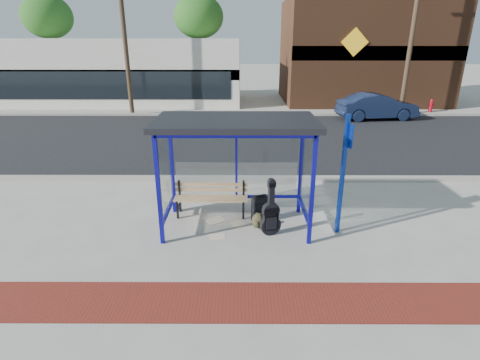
{
  "coord_description": "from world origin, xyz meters",
  "views": [
    {
      "loc": [
        0.12,
        -7.5,
        3.92
      ],
      "look_at": [
        0.09,
        0.2,
        1.03
      ],
      "focal_mm": 28.0,
      "sensor_mm": 36.0,
      "label": 1
    }
  ],
  "objects_px": {
    "bench": "(211,196)",
    "suitcase": "(260,209)",
    "fire_hydrant": "(431,105)",
    "guitar_bag": "(271,216)",
    "backpack": "(258,221)",
    "parked_car": "(377,106)"
  },
  "relations": [
    {
      "from": "suitcase",
      "to": "parked_car",
      "type": "xyz_separation_m",
      "value": [
        6.62,
        11.81,
        0.37
      ]
    },
    {
      "from": "bench",
      "to": "fire_hydrant",
      "type": "distance_m",
      "value": 17.85
    },
    {
      "from": "backpack",
      "to": "parked_car",
      "type": "height_order",
      "value": "parked_car"
    },
    {
      "from": "suitcase",
      "to": "guitar_bag",
      "type": "bearing_deg",
      "value": -96.9
    },
    {
      "from": "guitar_bag",
      "to": "backpack",
      "type": "xyz_separation_m",
      "value": [
        -0.26,
        0.32,
        -0.28
      ]
    },
    {
      "from": "guitar_bag",
      "to": "suitcase",
      "type": "relative_size",
      "value": 1.86
    },
    {
      "from": "guitar_bag",
      "to": "parked_car",
      "type": "relative_size",
      "value": 0.29
    },
    {
      "from": "suitcase",
      "to": "fire_hydrant",
      "type": "xyz_separation_m",
      "value": [
        10.47,
        13.89,
        0.11
      ]
    },
    {
      "from": "guitar_bag",
      "to": "backpack",
      "type": "relative_size",
      "value": 3.69
    },
    {
      "from": "backpack",
      "to": "parked_car",
      "type": "distance_m",
      "value": 13.87
    },
    {
      "from": "guitar_bag",
      "to": "parked_car",
      "type": "height_order",
      "value": "parked_car"
    },
    {
      "from": "guitar_bag",
      "to": "backpack",
      "type": "bearing_deg",
      "value": 112.37
    },
    {
      "from": "bench",
      "to": "parked_car",
      "type": "bearing_deg",
      "value": 56.86
    },
    {
      "from": "bench",
      "to": "fire_hydrant",
      "type": "height_order",
      "value": "bench"
    },
    {
      "from": "bench",
      "to": "parked_car",
      "type": "relative_size",
      "value": 0.42
    },
    {
      "from": "suitcase",
      "to": "parked_car",
      "type": "bearing_deg",
      "value": 38.11
    },
    {
      "from": "guitar_bag",
      "to": "backpack",
      "type": "height_order",
      "value": "guitar_bag"
    },
    {
      "from": "bench",
      "to": "backpack",
      "type": "bearing_deg",
      "value": -31.28
    },
    {
      "from": "parked_car",
      "to": "fire_hydrant",
      "type": "bearing_deg",
      "value": -68.32
    },
    {
      "from": "guitar_bag",
      "to": "parked_car",
      "type": "distance_m",
      "value": 14.02
    },
    {
      "from": "bench",
      "to": "suitcase",
      "type": "height_order",
      "value": "bench"
    },
    {
      "from": "suitcase",
      "to": "backpack",
      "type": "bearing_deg",
      "value": -125.41
    }
  ]
}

